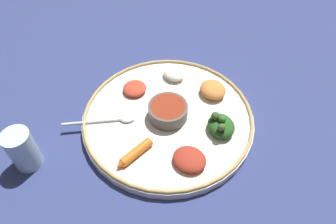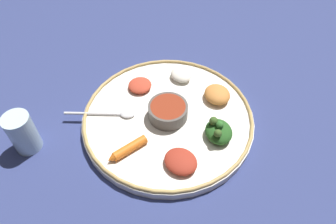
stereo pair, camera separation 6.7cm
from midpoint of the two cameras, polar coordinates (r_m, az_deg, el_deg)
name	(u,v)px [view 1 (the left image)]	position (r m, az deg, el deg)	size (l,w,h in m)	color
ground_plane	(168,122)	(0.75, -2.55, -1.91)	(2.40, 2.40, 0.00)	navy
platter	(168,119)	(0.74, -2.58, -1.41)	(0.40, 0.40, 0.02)	white
platter_rim	(168,115)	(0.73, -2.61, -0.75)	(0.39, 0.39, 0.01)	tan
center_bowl	(168,111)	(0.72, -2.66, 0.08)	(0.09, 0.09, 0.04)	#4C4742
spoon	(110,120)	(0.74, -12.90, -1.59)	(0.09, 0.15, 0.01)	silver
greens_pile	(221,125)	(0.70, 6.82, -2.52)	(0.08, 0.07, 0.05)	#23511E
carrot_near_spoon	(134,154)	(0.67, -8.98, -7.59)	(0.04, 0.09, 0.02)	orange
mound_beet	(189,159)	(0.65, 0.93, -8.70)	(0.07, 0.06, 0.02)	maroon
mound_rice_white	(174,74)	(0.81, -1.34, 6.70)	(0.06, 0.05, 0.02)	silver
mound_squash	(214,90)	(0.77, 5.79, 3.77)	(0.07, 0.06, 0.03)	#C67A38
mound_berbere_red	(135,88)	(0.79, -8.46, 4.12)	(0.06, 0.06, 0.02)	#B73D28
drinking_glass	(24,151)	(0.73, -27.05, -6.51)	(0.06, 0.06, 0.10)	silver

